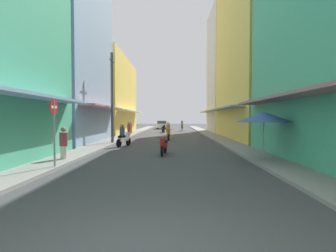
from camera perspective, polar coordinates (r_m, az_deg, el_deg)
The scene contains 20 objects.
ground_plane at distance 25.34m, azimuth 0.28°, elevation -2.54°, with size 114.44×114.44×0.00m, color #424244.
sidewalk_left at distance 25.84m, azimuth -10.05°, elevation -2.35°, with size 1.56×60.02×0.12m, color gray.
sidewalk_right at distance 25.67m, azimuth 10.68°, elevation -2.38°, with size 1.56×60.02×0.12m, color gray.
building_left_mid at distance 22.31m, azimuth -23.71°, elevation 20.02°, with size 7.05×9.17×17.93m.
building_left_far at distance 33.01m, azimuth -14.35°, elevation 6.67°, with size 7.05×13.87×9.51m.
building_right_mid at distance 25.06m, azimuth 20.70°, elevation 16.93°, with size 7.05×12.83×17.04m.
building_right_far at distance 35.08m, azimuth 14.74°, elevation 12.06°, with size 7.05×8.03×16.40m.
motorbike_white at distance 17.11m, azimuth -10.20°, elevation -2.33°, with size 0.76×1.74×1.58m.
motorbike_black at distance 32.47m, azimuth -1.14°, elevation -0.69°, with size 0.60×1.79×0.96m.
motorbike_maroon at distance 35.21m, azimuth -0.84°, elevation -0.49°, with size 0.55×1.81×0.96m.
motorbike_orange at distance 21.86m, azimuth 0.07°, elevation -1.39°, with size 0.55×1.81×1.58m.
motorbike_red at distance 13.04m, azimuth -1.00°, elevation -4.48°, with size 0.55×1.81×0.96m.
motorbike_green at distance 37.47m, azimuth 3.25°, elevation -0.04°, with size 0.55×1.81×1.58m.
parked_car at distance 44.31m, azimuth -1.49°, elevation 0.30°, with size 2.15×4.25×1.45m.
pedestrian_crossing at distance 12.00m, azimuth -22.92°, elevation -3.91°, with size 0.34×0.34×1.54m.
pedestrian_far at distance 29.51m, azimuth -8.56°, elevation -0.44°, with size 0.34×0.34×1.56m.
pedestrian_foreground at distance 25.91m, azimuth -9.01°, elevation -0.74°, with size 0.34×0.34×1.57m.
vendor_umbrella at distance 11.58m, azimuth 21.18°, elevation 1.95°, with size 2.35×2.35×2.22m.
utility_pole at distance 18.87m, azimuth -12.75°, elevation 6.40°, with size 0.20×1.20×6.75m.
street_sign_no_entry at distance 10.17m, azimuth -24.76°, elevation 0.41°, with size 0.07×0.60×2.65m.
Camera 1 is at (0.48, -3.25, 1.94)m, focal length 26.46 mm.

